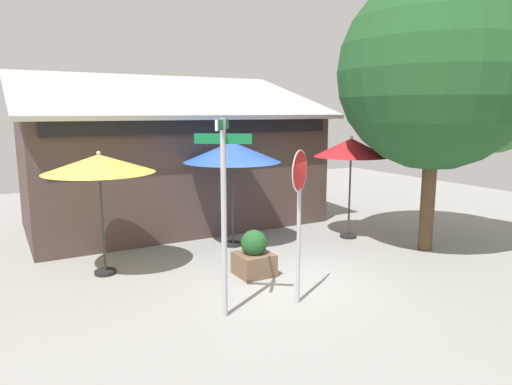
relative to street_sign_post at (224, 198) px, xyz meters
The scene contains 9 objects.
ground_plane 2.99m from the street_sign_post, 26.69° to the left, with size 28.00×28.00×0.10m, color gray.
cafe_building 6.86m from the street_sign_post, 76.71° to the left, with size 8.72×4.80×4.56m.
street_sign_post is the anchor object (origin of this frame).
stop_sign 1.38m from the street_sign_post, ahead, with size 0.60×0.43×2.72m.
patio_umbrella_mustard_left 3.35m from the street_sign_post, 112.84° to the left, with size 2.22×2.22×2.58m.
patio_umbrella_royal_blue_center 4.14m from the street_sign_post, 61.33° to the left, with size 2.40×2.40×2.70m.
patio_umbrella_crimson_right 5.77m from the street_sign_post, 28.79° to the left, with size 1.96×1.96×2.74m.
shade_tree 6.63m from the street_sign_post, ahead, with size 4.98×4.56×6.54m.
sidewalk_planter 2.58m from the street_sign_post, 46.91° to the left, with size 0.72×0.72×0.96m.
Camera 1 is at (-5.08, -7.53, 3.35)m, focal length 32.54 mm.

